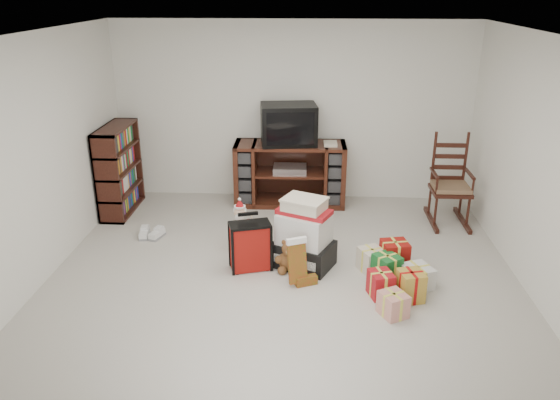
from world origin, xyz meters
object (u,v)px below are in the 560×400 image
object	(u,v)px
mrs_claus_figurine	(240,230)
sneaker_pair	(151,234)
gift_pile	(304,237)
teddy_bear	(289,257)
bookshelf	(119,171)
rocking_chair	(449,191)
santa_figurine	(304,230)
gift_cluster	(395,276)
red_suitcase	(250,246)
crt_television	(289,124)
tv_stand	(290,174)

from	to	relation	value
mrs_claus_figurine	sneaker_pair	size ratio (longest dim) A/B	1.98
gift_pile	mrs_claus_figurine	size ratio (longest dim) A/B	1.25
teddy_bear	bookshelf	bearing A→B (deg)	146.58
rocking_chair	teddy_bear	distance (m)	2.52
teddy_bear	santa_figurine	distance (m)	0.61
bookshelf	gift_pile	distance (m)	2.92
mrs_claus_figurine	gift_cluster	world-z (taller)	mrs_claus_figurine
bookshelf	red_suitcase	size ratio (longest dim) A/B	1.87
mrs_claus_figurine	crt_television	xyz separation A→B (m)	(0.49, 1.48, 0.91)
teddy_bear	crt_television	bearing A→B (deg)	92.92
teddy_bear	sneaker_pair	world-z (taller)	teddy_bear
gift_pile	red_suitcase	distance (m)	0.59
bookshelf	santa_figurine	bearing A→B (deg)	-21.08
bookshelf	crt_television	distance (m)	2.38
bookshelf	crt_television	world-z (taller)	crt_television
tv_stand	mrs_claus_figurine	xyz separation A→B (m)	(-0.52, -1.48, -0.20)
teddy_bear	mrs_claus_figurine	distance (m)	0.78
teddy_bear	gift_cluster	size ratio (longest dim) A/B	0.33
mrs_claus_figurine	gift_pile	bearing A→B (deg)	-26.73
gift_pile	sneaker_pair	distance (m)	2.02
bookshelf	teddy_bear	size ratio (longest dim) A/B	3.32
bookshelf	gift_cluster	distance (m)	3.97
tv_stand	mrs_claus_figurine	world-z (taller)	tv_stand
tv_stand	mrs_claus_figurine	distance (m)	1.58
santa_figurine	gift_cluster	xyz separation A→B (m)	(0.95, -0.89, -0.09)
gift_cluster	crt_television	bearing A→B (deg)	117.93
gift_pile	gift_cluster	world-z (taller)	gift_pile
red_suitcase	santa_figurine	world-z (taller)	red_suitcase
gift_pile	santa_figurine	bearing A→B (deg)	115.03
bookshelf	mrs_claus_figurine	bearing A→B (deg)	-31.01
teddy_bear	crt_television	distance (m)	2.21
rocking_chair	crt_television	bearing A→B (deg)	166.78
rocking_chair	gift_cluster	xyz separation A→B (m)	(-0.92, -1.79, -0.28)
gift_cluster	gift_pile	bearing A→B (deg)	156.19
gift_pile	sneaker_pair	bearing A→B (deg)	-173.06
sneaker_pair	gift_cluster	xyz separation A→B (m)	(2.85, -1.03, 0.08)
rocking_chair	crt_television	world-z (taller)	crt_television
gift_pile	crt_television	size ratio (longest dim) A/B	0.97
crt_television	gift_pile	bearing A→B (deg)	-89.98
gift_pile	gift_cluster	distance (m)	1.06
red_suitcase	teddy_bear	world-z (taller)	red_suitcase
bookshelf	sneaker_pair	bearing A→B (deg)	-53.42
gift_cluster	crt_television	xyz separation A→B (m)	(-1.21, 2.27, 1.02)
red_suitcase	santa_figurine	distance (m)	0.82
mrs_claus_figurine	crt_television	size ratio (longest dim) A/B	0.78
rocking_chair	bookshelf	bearing A→B (deg)	178.72
red_suitcase	santa_figurine	size ratio (longest dim) A/B	1.13
tv_stand	sneaker_pair	distance (m)	2.12
rocking_chair	mrs_claus_figurine	world-z (taller)	rocking_chair
gift_pile	rocking_chair	bearing A→B (deg)	60.85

